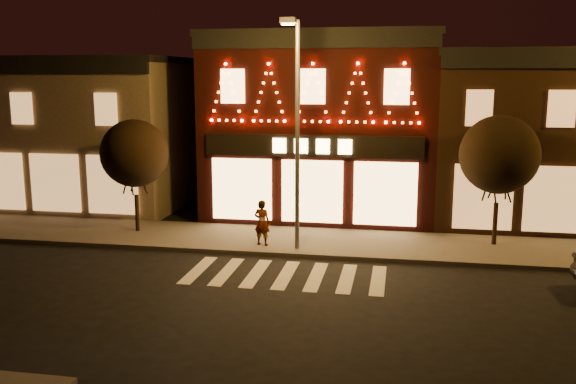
# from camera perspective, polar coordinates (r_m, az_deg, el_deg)

# --- Properties ---
(ground) EXTENTS (120.00, 120.00, 0.00)m
(ground) POSITION_cam_1_polar(r_m,az_deg,el_deg) (16.91, -2.74, -11.77)
(ground) COLOR black
(ground) RESTS_ON ground
(sidewalk_far) EXTENTS (44.00, 4.00, 0.15)m
(sidewalk_far) POSITION_cam_1_polar(r_m,az_deg,el_deg) (24.12, 6.25, -4.74)
(sidewalk_far) COLOR #47423D
(sidewalk_far) RESTS_ON ground
(building_left) EXTENTS (12.20, 8.28, 7.30)m
(building_left) POSITION_cam_1_polar(r_m,az_deg,el_deg) (33.70, -19.24, 5.31)
(building_left) COLOR brown
(building_left) RESTS_ON ground
(building_pulp) EXTENTS (10.20, 8.34, 8.30)m
(building_pulp) POSITION_cam_1_polar(r_m,az_deg,el_deg) (29.50, 3.37, 6.18)
(building_pulp) COLOR black
(building_pulp) RESTS_ON ground
(building_right_a) EXTENTS (9.20, 8.28, 7.50)m
(building_right_a) POSITION_cam_1_polar(r_m,az_deg,el_deg) (29.92, 21.80, 4.74)
(building_right_a) COLOR #372113
(building_right_a) RESTS_ON ground
(streetlamp_mid) EXTENTS (0.52, 1.87, 8.18)m
(streetlamp_mid) POSITION_cam_1_polar(r_m,az_deg,el_deg) (22.07, 0.74, 6.76)
(streetlamp_mid) COLOR #59595E
(streetlamp_mid) RESTS_ON sidewalk_far
(tree_left) EXTENTS (2.73, 2.73, 4.57)m
(tree_left) POSITION_cam_1_polar(r_m,az_deg,el_deg) (25.87, -13.87, 3.45)
(tree_left) COLOR black
(tree_left) RESTS_ON sidewalk_far
(tree_right) EXTENTS (2.91, 2.91, 4.87)m
(tree_right) POSITION_cam_1_polar(r_m,az_deg,el_deg) (24.28, 18.76, 3.24)
(tree_right) COLOR black
(tree_right) RESTS_ON sidewalk_far
(pedestrian) EXTENTS (0.70, 0.54, 1.73)m
(pedestrian) POSITION_cam_1_polar(r_m,az_deg,el_deg) (23.35, -2.39, -2.82)
(pedestrian) COLOR gray
(pedestrian) RESTS_ON sidewalk_far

